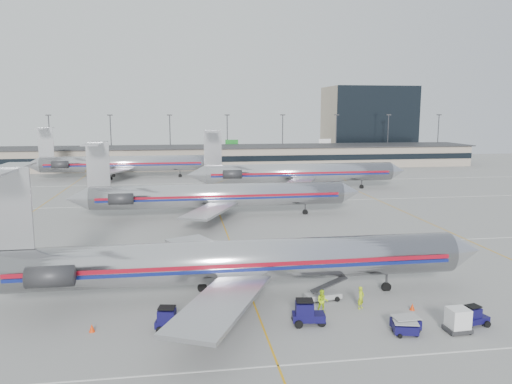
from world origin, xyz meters
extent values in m
plane|color=gray|center=(0.00, 0.00, 0.00)|extent=(260.00, 260.00, 0.00)
cube|color=silver|center=(0.00, 10.00, 0.01)|extent=(160.00, 0.15, 0.02)
cube|color=gray|center=(0.00, 98.00, 3.00)|extent=(160.00, 16.00, 6.00)
cube|color=black|center=(0.00, 89.90, 3.20)|extent=(160.00, 0.20, 1.60)
cube|color=#2D2D30|center=(0.00, 98.00, 6.10)|extent=(162.00, 17.00, 0.30)
cylinder|color=#38383D|center=(-45.00, 112.00, 7.50)|extent=(0.30, 0.30, 15.00)
cube|color=#2D2D30|center=(-45.00, 112.00, 15.10)|extent=(1.60, 0.40, 0.35)
cylinder|color=#38383D|center=(-27.00, 112.00, 7.50)|extent=(0.30, 0.30, 15.00)
cube|color=#2D2D30|center=(-27.00, 112.00, 15.10)|extent=(1.60, 0.40, 0.35)
cylinder|color=#38383D|center=(-9.00, 112.00, 7.50)|extent=(0.30, 0.30, 15.00)
cube|color=#2D2D30|center=(-9.00, 112.00, 15.10)|extent=(1.60, 0.40, 0.35)
cylinder|color=#38383D|center=(9.00, 112.00, 7.50)|extent=(0.30, 0.30, 15.00)
cube|color=#2D2D30|center=(9.00, 112.00, 15.10)|extent=(1.60, 0.40, 0.35)
cylinder|color=#38383D|center=(27.00, 112.00, 7.50)|extent=(0.30, 0.30, 15.00)
cube|color=#2D2D30|center=(27.00, 112.00, 15.10)|extent=(1.60, 0.40, 0.35)
cylinder|color=#38383D|center=(45.00, 112.00, 7.50)|extent=(0.30, 0.30, 15.00)
cube|color=#2D2D30|center=(45.00, 112.00, 15.10)|extent=(1.60, 0.40, 0.35)
cylinder|color=#38383D|center=(63.00, 112.00, 7.50)|extent=(0.30, 0.30, 15.00)
cube|color=#2D2D30|center=(63.00, 112.00, 15.10)|extent=(1.60, 0.40, 0.35)
cylinder|color=#38383D|center=(81.00, 112.00, 7.50)|extent=(0.30, 0.30, 15.00)
cube|color=#2D2D30|center=(81.00, 112.00, 15.10)|extent=(1.60, 0.40, 0.35)
cube|color=tan|center=(62.00, 128.00, 12.50)|extent=(30.00, 20.00, 25.00)
cylinder|color=silver|center=(-1.28, -6.08, 3.42)|extent=(39.10, 3.62, 3.62)
cone|color=silver|center=(19.83, -6.08, 3.42)|extent=(3.13, 3.62, 3.62)
cube|color=maroon|center=(-1.28, -7.90, 3.57)|extent=(37.15, 0.05, 0.34)
cube|color=navy|center=(-1.28, -7.90, 3.18)|extent=(37.15, 0.05, 0.27)
cube|color=#B2B2B7|center=(-3.24, 0.76, 2.44)|extent=(9.09, 13.25, 0.31)
cube|color=#B2B2B7|center=(-3.24, -12.92, 2.44)|extent=(9.09, 13.25, 0.31)
cube|color=#B2B2B7|center=(-19.37, -6.08, 8.55)|extent=(3.32, 0.24, 6.65)
cube|color=#B2B2B7|center=(-19.66, -6.08, 11.68)|extent=(2.35, 10.26, 0.18)
cylinder|color=#2D2D30|center=(-15.95, -3.29, 3.71)|extent=(3.52, 1.66, 1.66)
cylinder|color=#2D2D30|center=(-15.95, -8.87, 3.71)|extent=(3.52, 1.66, 1.66)
cylinder|color=#2D2D30|center=(12.40, -6.08, 0.81)|extent=(0.20, 0.20, 1.61)
cylinder|color=#2D2D30|center=(-4.21, -8.43, 0.81)|extent=(0.20, 0.20, 1.61)
cylinder|color=#2D2D30|center=(-4.21, -3.73, 0.81)|extent=(0.20, 0.20, 1.61)
cylinder|color=black|center=(12.40, -6.08, 0.34)|extent=(0.88, 0.29, 0.88)
cylinder|color=silver|center=(-0.02, 28.43, 3.39)|extent=(38.74, 3.58, 3.58)
cone|color=silver|center=(20.89, 28.43, 3.39)|extent=(3.10, 3.58, 3.58)
cone|color=#B2B2B7|center=(-21.14, 28.43, 3.39)|extent=(3.49, 3.58, 3.58)
cube|color=maroon|center=(-0.02, 26.63, 3.53)|extent=(36.80, 0.05, 0.34)
cube|color=navy|center=(-0.02, 26.63, 3.15)|extent=(36.80, 0.05, 0.27)
cube|color=#B2B2B7|center=(-1.96, 35.21, 2.42)|extent=(9.01, 13.13, 0.31)
cube|color=#B2B2B7|center=(-1.96, 21.65, 2.42)|extent=(9.01, 13.13, 0.31)
cube|color=#B2B2B7|center=(-17.94, 28.43, 8.47)|extent=(3.29, 0.24, 6.59)
cube|color=#B2B2B7|center=(-18.23, 28.43, 11.57)|extent=(2.32, 10.17, 0.17)
cylinder|color=#2D2D30|center=(-14.55, 31.19, 3.68)|extent=(3.49, 1.65, 1.65)
cylinder|color=#2D2D30|center=(-14.55, 25.67, 3.68)|extent=(3.49, 1.65, 1.65)
cylinder|color=#2D2D30|center=(13.53, 28.43, 0.80)|extent=(0.19, 0.19, 1.60)
cylinder|color=#2D2D30|center=(-2.93, 26.11, 0.80)|extent=(0.19, 0.19, 1.60)
cylinder|color=#2D2D30|center=(-2.93, 30.76, 0.80)|extent=(0.19, 0.19, 1.60)
cylinder|color=black|center=(13.53, 28.43, 0.34)|extent=(0.87, 0.29, 0.87)
cylinder|color=silver|center=(18.60, 52.89, 3.61)|extent=(39.24, 3.82, 3.82)
cone|color=silver|center=(39.88, 52.89, 3.61)|extent=(3.30, 3.82, 3.82)
cone|color=#B2B2B7|center=(-2.88, 52.89, 3.61)|extent=(3.72, 3.82, 3.82)
cube|color=maroon|center=(18.60, 50.97, 3.77)|extent=(37.28, 0.05, 0.36)
cube|color=navy|center=(18.60, 50.97, 3.36)|extent=(37.28, 0.05, 0.29)
cube|color=#B2B2B7|center=(16.54, 60.12, 2.58)|extent=(9.61, 14.00, 0.33)
cube|color=#B2B2B7|center=(16.54, 45.66, 2.58)|extent=(9.61, 14.00, 0.33)
cube|color=#B2B2B7|center=(0.53, 52.89, 9.04)|extent=(3.51, 0.26, 7.02)
cube|color=#B2B2B7|center=(0.22, 52.89, 12.34)|extent=(2.48, 10.84, 0.19)
cylinder|color=#2D2D30|center=(4.14, 55.83, 3.92)|extent=(3.72, 1.76, 1.76)
cylinder|color=#2D2D30|center=(4.14, 49.95, 3.92)|extent=(3.72, 1.76, 1.76)
cylinder|color=#2D2D30|center=(32.03, 52.89, 0.85)|extent=(0.21, 0.21, 1.70)
cylinder|color=#2D2D30|center=(15.51, 50.41, 0.85)|extent=(0.21, 0.21, 1.70)
cylinder|color=#2D2D30|center=(15.51, 55.37, 0.85)|extent=(0.21, 0.21, 1.70)
cylinder|color=black|center=(32.03, 52.89, 0.36)|extent=(0.93, 0.31, 0.93)
cylinder|color=silver|center=(-19.49, 77.42, 3.60)|extent=(39.08, 3.80, 3.80)
cone|color=silver|center=(1.70, 77.42, 3.60)|extent=(3.29, 3.80, 3.80)
cone|color=#B2B2B7|center=(-40.87, 77.42, 3.60)|extent=(3.70, 3.80, 3.80)
cube|color=maroon|center=(-19.49, 75.51, 3.75)|extent=(37.12, 0.05, 0.36)
cube|color=navy|center=(-19.49, 75.51, 3.34)|extent=(37.12, 0.05, 0.29)
cube|color=#B2B2B7|center=(-21.54, 84.62, 2.57)|extent=(9.56, 13.94, 0.33)
cube|color=#B2B2B7|center=(-21.54, 70.23, 2.57)|extent=(9.56, 13.94, 0.33)
cube|color=#B2B2B7|center=(-37.48, 77.42, 9.00)|extent=(3.50, 0.26, 6.99)
cube|color=#B2B2B7|center=(-37.79, 77.42, 12.29)|extent=(2.47, 10.80, 0.19)
cylinder|color=#2D2D30|center=(-33.88, 80.35, 3.91)|extent=(3.70, 1.75, 1.75)
cylinder|color=#2D2D30|center=(-33.88, 74.49, 3.91)|extent=(3.70, 1.75, 1.75)
cylinder|color=#2D2D30|center=(-6.12, 77.42, 0.85)|extent=(0.21, 0.21, 1.70)
cylinder|color=#2D2D30|center=(-22.57, 74.96, 0.85)|extent=(0.21, 0.21, 1.70)
cylinder|color=#2D2D30|center=(-22.57, 79.89, 0.85)|extent=(0.21, 0.21, 1.70)
cylinder|color=black|center=(-6.12, 77.42, 0.36)|extent=(0.93, 0.31, 0.93)
cube|color=#0D0A3A|center=(-6.85, -11.70, 0.58)|extent=(2.49, 1.57, 0.53)
cube|color=#0D0A3A|center=(-7.17, -11.70, 1.21)|extent=(1.44, 1.27, 0.95)
cube|color=black|center=(-7.17, -11.70, 1.84)|extent=(1.38, 1.21, 0.08)
cylinder|color=black|center=(-6.01, -11.18, 0.29)|extent=(0.59, 0.19, 0.59)
cylinder|color=black|center=(-6.01, -12.23, 0.29)|extent=(0.59, 0.19, 0.59)
cylinder|color=black|center=(-7.70, -11.18, 0.29)|extent=(0.59, 0.19, 0.59)
cylinder|color=black|center=(-7.70, -12.23, 0.29)|extent=(0.59, 0.19, 0.59)
cube|color=#0D0A3A|center=(3.54, -12.16, 0.62)|extent=(2.61, 1.56, 0.56)
cube|color=#0D0A3A|center=(3.20, -12.16, 1.29)|extent=(1.49, 1.29, 1.01)
cube|color=black|center=(3.20, -12.16, 1.96)|extent=(1.42, 1.23, 0.09)
cylinder|color=black|center=(4.43, -11.60, 0.31)|extent=(0.63, 0.20, 0.63)
cylinder|color=black|center=(4.43, -12.72, 0.31)|extent=(0.63, 0.20, 0.63)
cylinder|color=black|center=(2.64, -11.60, 0.31)|extent=(0.63, 0.20, 0.63)
cylinder|color=black|center=(2.64, -12.72, 0.31)|extent=(0.63, 0.20, 0.63)
cube|color=#0D0A3A|center=(16.07, -14.27, 0.50)|extent=(2.16, 1.42, 0.45)
cube|color=#0D0A3A|center=(15.80, -14.27, 1.04)|extent=(1.26, 1.13, 0.81)
cube|color=black|center=(15.80, -14.27, 1.58)|extent=(1.21, 1.07, 0.07)
cylinder|color=black|center=(16.80, -13.81, 0.25)|extent=(0.51, 0.16, 0.51)
cylinder|color=black|center=(16.80, -14.72, 0.25)|extent=(0.51, 0.16, 0.51)
cylinder|color=black|center=(15.35, -13.81, 0.25)|extent=(0.51, 0.16, 0.51)
cylinder|color=black|center=(15.35, -14.72, 0.25)|extent=(0.51, 0.16, 0.51)
cube|color=#0D0A3A|center=(10.10, -14.96, 0.50)|extent=(1.95, 1.55, 0.64)
cube|color=gray|center=(10.10, -14.96, 0.95)|extent=(1.95, 1.55, 0.05)
cylinder|color=black|center=(10.74, -14.46, 0.16)|extent=(0.33, 0.13, 0.33)
cylinder|color=black|center=(10.74, -15.46, 0.16)|extent=(0.33, 0.13, 0.33)
cylinder|color=black|center=(9.47, -14.46, 0.16)|extent=(0.33, 0.13, 0.33)
cylinder|color=black|center=(9.47, -15.46, 0.16)|extent=(0.33, 0.13, 0.33)
cube|color=#0D0A3A|center=(10.40, -14.32, 0.56)|extent=(2.01, 1.43, 0.72)
cube|color=gray|center=(10.40, -14.32, 1.07)|extent=(2.01, 1.43, 0.06)
cylinder|color=black|center=(11.12, -13.75, 0.18)|extent=(0.37, 0.14, 0.37)
cylinder|color=black|center=(11.12, -14.88, 0.18)|extent=(0.37, 0.14, 0.37)
cylinder|color=black|center=(9.69, -13.75, 0.18)|extent=(0.37, 0.14, 0.37)
cylinder|color=black|center=(9.69, -14.88, 0.18)|extent=(0.37, 0.14, 0.37)
cube|color=#2D2D30|center=(14.11, -15.11, 0.24)|extent=(1.81, 1.54, 0.29)
cube|color=silver|center=(14.11, -15.11, 1.11)|extent=(1.52, 1.43, 1.45)
cylinder|color=black|center=(14.78, -14.53, 0.12)|extent=(0.23, 0.12, 0.23)
cylinder|color=black|center=(14.78, -15.69, 0.12)|extent=(0.23, 0.12, 0.23)
cylinder|color=black|center=(13.43, -14.53, 0.12)|extent=(0.23, 0.12, 0.23)
cylinder|color=black|center=(13.43, -15.69, 0.12)|extent=(0.23, 0.12, 0.23)
cube|color=gray|center=(6.02, -7.50, 0.40)|extent=(3.30, 1.59, 0.44)
cube|color=#2D2D30|center=(6.55, -7.50, 1.41)|extent=(3.29, 1.25, 1.13)
cylinder|color=black|center=(7.16, -7.02, 0.22)|extent=(0.44, 0.14, 0.44)
cylinder|color=black|center=(7.16, -7.98, 0.22)|extent=(0.44, 0.14, 0.44)
cylinder|color=black|center=(4.88, -7.02, 0.22)|extent=(0.44, 0.14, 0.44)
cylinder|color=black|center=(4.88, -7.98, 0.22)|extent=(0.44, 0.14, 0.44)
imported|color=#A5C312|center=(8.60, -9.76, 0.95)|extent=(0.82, 0.79, 1.90)
imported|color=#B9E615|center=(5.23, -10.07, 0.95)|extent=(1.07, 0.92, 1.91)
cone|color=red|center=(12.70, -10.70, 0.29)|extent=(0.47, 0.47, 0.58)
cone|color=red|center=(-12.70, -11.01, 0.30)|extent=(0.48, 0.48, 0.61)
camera|label=1|loc=(-5.88, -47.31, 16.16)|focal=35.00mm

